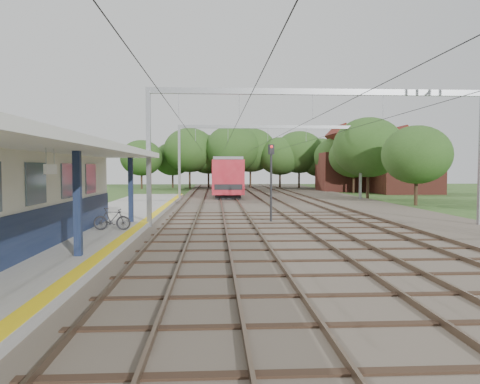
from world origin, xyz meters
name	(u,v)px	position (x,y,z in m)	size (l,w,h in m)	color
ground	(308,332)	(0.00, 0.00, 0.00)	(160.00, 160.00, 0.00)	#2D4C1E
ballast_bed	(284,204)	(4.00, 30.00, 0.05)	(18.00, 90.00, 0.10)	#473D33
platform	(93,228)	(-7.50, 14.00, 0.17)	(5.00, 52.00, 0.35)	gray
yellow_stripe	(141,224)	(-5.25, 14.00, 0.35)	(0.45, 52.00, 0.01)	yellow
canopy	(13,148)	(-7.77, 6.00, 3.64)	(6.40, 20.00, 3.44)	#131F3D
rail_tracks	(254,203)	(1.50, 30.00, 0.18)	(11.80, 88.00, 0.15)	brown
catenary_system	(286,134)	(3.39, 25.28, 5.51)	(17.22, 88.00, 7.00)	gray
tree_band	(255,155)	(3.84, 57.12, 4.92)	(31.72, 30.88, 8.82)	#382619
house_near	(406,168)	(21.00, 46.00, 2.99)	(7.00, 6.12, 7.89)	brown
house_far	(350,166)	(16.00, 52.00, 3.23)	(8.00, 6.12, 8.66)	brown
bicycle	(112,219)	(-6.16, 11.89, 0.83)	(0.45, 1.61, 0.97)	black
train	(224,174)	(-0.50, 53.09, 2.22)	(3.04, 37.82, 3.98)	black
signal_post	(271,174)	(1.35, 16.99, 2.71)	(0.34, 0.31, 4.31)	black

